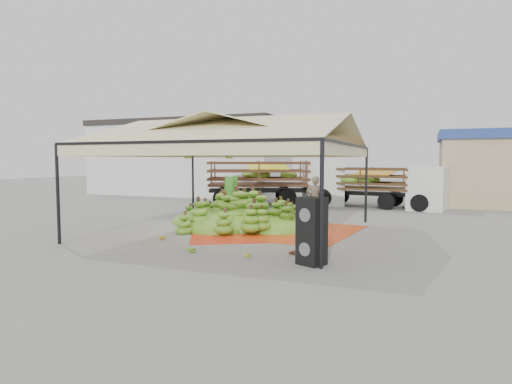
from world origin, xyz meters
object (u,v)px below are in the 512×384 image
at_px(banana_heap, 241,209).
at_px(speaker_stack, 312,231).
at_px(truck_left, 280,177).
at_px(vendor, 315,199).
at_px(truck_right, 386,182).

xyz_separation_m(banana_heap, speaker_stack, (3.96, -4.83, 0.15)).
relative_size(speaker_stack, truck_left, 0.21).
relative_size(speaker_stack, vendor, 0.87).
xyz_separation_m(speaker_stack, vendor, (-1.66, 7.05, 0.12)).
bearing_deg(vendor, banana_heap, 23.76).
distance_m(banana_heap, truck_right, 9.89).
distance_m(speaker_stack, truck_left, 13.82).
distance_m(speaker_stack, truck_right, 13.60).
bearing_deg(banana_heap, truck_left, 97.83).
xyz_separation_m(banana_heap, truck_right, (4.55, 8.75, 0.68)).
bearing_deg(truck_left, speaker_stack, -91.39).
bearing_deg(truck_right, banana_heap, -108.29).
bearing_deg(speaker_stack, truck_left, 135.38).
xyz_separation_m(truck_left, truck_right, (5.66, 0.74, -0.21)).
distance_m(banana_heap, speaker_stack, 6.25).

